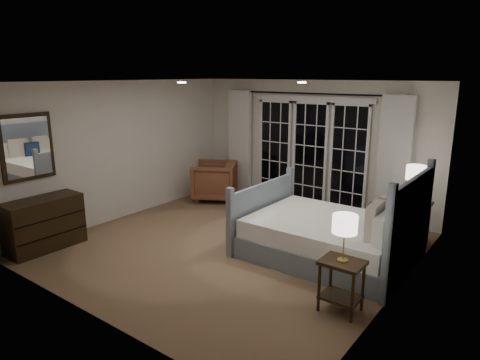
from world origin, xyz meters
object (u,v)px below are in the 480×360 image
Objects in this scene: nightstand_right at (412,216)px; armchair at (215,181)px; dresser at (44,224)px; lamp_right at (416,173)px; nightstand_left at (342,278)px; lamp_left at (345,225)px; bed at (331,236)px.

armchair is (-4.04, -0.01, -0.04)m from nightstand_right.
lamp_right is at bearing 39.07° from dresser.
lamp_left reaches higher than nightstand_left.
nightstand_left is 0.54× the size of dresser.
bed is 1.60m from lamp_left.
nightstand_left is at bearing 27.69° from armchair.
armchair is 3.59m from dresser.
lamp_left is (0.00, 0.00, 0.63)m from nightstand_left.
nightstand_left is at bearing 13.45° from dresser.
dresser is (-3.64, -2.30, 0.06)m from bed.
nightstand_left is 1.05× the size of lamp_right.
bed is at bearing -120.81° from lamp_right.
nightstand_right is (0.76, 1.28, 0.11)m from bed.
lamp_right reaches higher than nightstand_right.
bed reaches higher than lamp_right.
bed reaches higher than armchair.
bed is 1.50m from nightstand_right.
armchair is 0.79× the size of dresser.
bed is 4.01× the size of lamp_right.
lamp_right is 4.10m from armchair.
lamp_left is (-0.05, -2.54, 0.58)m from nightstand_right.
nightstand_right is 2.60m from lamp_left.
armchair is at bearing 158.70° from bed.
lamp_left is 0.92× the size of lamp_right.
lamp_right is at bearing 60.17° from armchair.
nightstand_right is at bearing 60.17° from armchair.
armchair is at bearing 147.62° from lamp_left.
lamp_right reaches higher than nightstand_left.
nightstand_right is 0.60× the size of dresser.
nightstand_right is at bearing -123.69° from lamp_right.
lamp_right is at bearing 88.94° from nightstand_left.
lamp_left is 2.54m from lamp_right.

